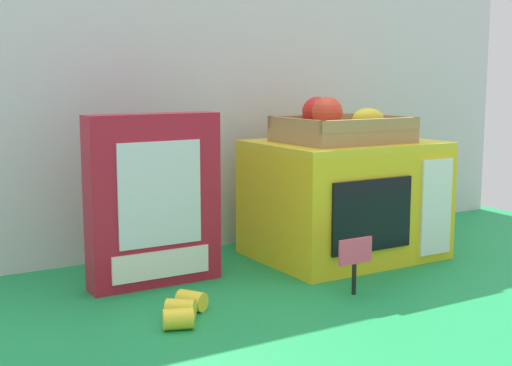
% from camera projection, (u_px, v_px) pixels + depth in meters
% --- Properties ---
extents(ground_plane, '(1.70, 1.70, 0.00)m').
position_uv_depth(ground_plane, '(287.00, 266.00, 1.40)').
color(ground_plane, '#198C47').
rests_on(ground_plane, ground).
extents(display_back_panel, '(1.61, 0.03, 0.66)m').
position_uv_depth(display_back_panel, '(229.00, 97.00, 1.55)').
color(display_back_panel, silver).
rests_on(display_back_panel, ground).
extents(toy_microwave, '(0.36, 0.29, 0.24)m').
position_uv_depth(toy_microwave, '(344.00, 199.00, 1.47)').
color(toy_microwave, yellow).
rests_on(toy_microwave, ground).
extents(food_groups_crate, '(0.24, 0.20, 0.09)m').
position_uv_depth(food_groups_crate, '(339.00, 127.00, 1.44)').
color(food_groups_crate, '#A37F51').
rests_on(food_groups_crate, toy_microwave).
extents(cookie_set_box, '(0.24, 0.06, 0.31)m').
position_uv_depth(cookie_set_box, '(154.00, 201.00, 1.26)').
color(cookie_set_box, '#B2192D').
rests_on(cookie_set_box, ground).
extents(price_sign, '(0.07, 0.01, 0.10)m').
position_uv_depth(price_sign, '(353.00, 258.00, 1.21)').
color(price_sign, black).
rests_on(price_sign, ground).
extents(loose_toy_banana, '(0.11, 0.12, 0.03)m').
position_uv_depth(loose_toy_banana, '(184.00, 309.00, 1.10)').
color(loose_toy_banana, yellow).
rests_on(loose_toy_banana, ground).
extents(loose_toy_apple, '(0.06, 0.06, 0.06)m').
position_uv_depth(loose_toy_apple, '(432.00, 224.00, 1.66)').
color(loose_toy_apple, red).
rests_on(loose_toy_apple, ground).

